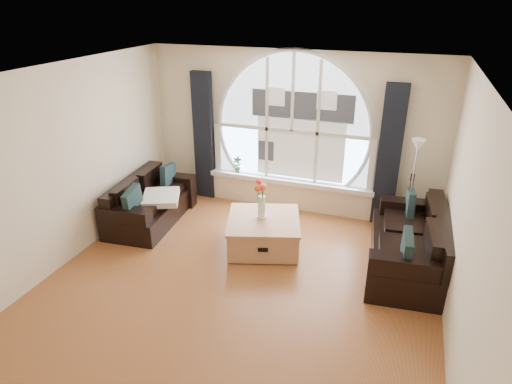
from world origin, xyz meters
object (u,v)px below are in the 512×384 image
object	(u,v)px
sofa_right	(410,242)
potted_plant	(238,165)
sofa_left	(150,199)
guitar	(408,203)
floor_lamp	(411,191)
coffee_chest	(264,232)
vase_flowers	(262,194)

from	to	relation	value
sofa_right	potted_plant	distance (m)	3.29
sofa_left	guitar	world-z (taller)	guitar
sofa_left	floor_lamp	distance (m)	4.11
sofa_right	floor_lamp	world-z (taller)	floor_lamp
coffee_chest	vase_flowers	size ratio (longest dim) A/B	1.49
vase_flowers	potted_plant	world-z (taller)	vase_flowers
vase_flowers	sofa_right	bearing A→B (deg)	2.91
sofa_right	coffee_chest	bearing A→B (deg)	178.34
sofa_right	potted_plant	world-z (taller)	potted_plant
sofa_right	potted_plant	bearing A→B (deg)	151.67
sofa_left	sofa_right	xyz separation A→B (m)	(4.07, -0.02, 0.00)
vase_flowers	floor_lamp	xyz separation A→B (m)	(2.03, 0.96, -0.06)
sofa_right	vase_flowers	size ratio (longest dim) A/B	2.71
sofa_right	floor_lamp	bearing A→B (deg)	88.69
guitar	potted_plant	xyz separation A→B (m)	(-2.95, 0.27, 0.17)
sofa_left	vase_flowers	distance (m)	2.03
coffee_chest	floor_lamp	world-z (taller)	floor_lamp
coffee_chest	potted_plant	distance (m)	1.76
coffee_chest	potted_plant	size ratio (longest dim) A/B	3.56
potted_plant	floor_lamp	bearing A→B (deg)	-8.09
vase_flowers	guitar	bearing A→B (deg)	28.60
floor_lamp	sofa_left	bearing A→B (deg)	-168.23
coffee_chest	potted_plant	xyz separation A→B (m)	(-0.97, 1.41, 0.44)
potted_plant	vase_flowers	bearing A→B (deg)	-56.20
floor_lamp	sofa_right	bearing A→B (deg)	-85.87
coffee_chest	floor_lamp	distance (m)	2.28
coffee_chest	floor_lamp	size ratio (longest dim) A/B	0.65
vase_flowers	potted_plant	xyz separation A→B (m)	(-0.92, 1.38, -0.16)
sofa_left	sofa_right	distance (m)	4.07
floor_lamp	potted_plant	world-z (taller)	floor_lamp
guitar	vase_flowers	bearing A→B (deg)	-141.76
coffee_chest	sofa_right	bearing A→B (deg)	-13.50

